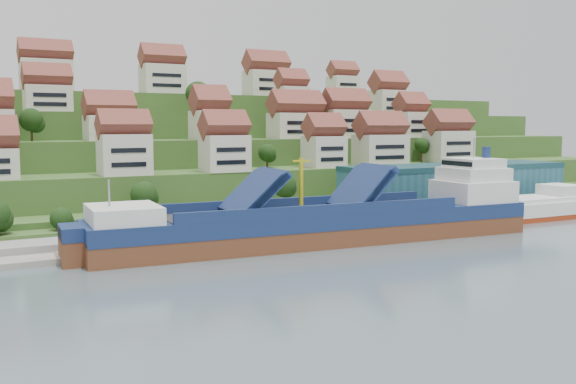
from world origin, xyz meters
TOP-DOWN VIEW (x-y plane):
  - ground at (0.00, 0.00)m, footprint 300.00×300.00m
  - quay at (20.00, 15.00)m, footprint 180.00×14.00m
  - hillside at (0.00, 103.55)m, footprint 260.00×128.00m
  - hillside_village at (2.11, 59.98)m, footprint 157.83×63.41m
  - hillside_trees at (-12.67, 44.86)m, footprint 141.08×62.40m
  - warehouse at (52.00, 17.00)m, footprint 60.00×15.00m
  - flagpole at (18.11, 10.00)m, footprint 1.28×0.16m
  - cargo_ship at (4.53, -1.58)m, footprint 85.75×19.37m
  - second_ship at (64.06, 1.41)m, footprint 28.75×11.24m

SIDE VIEW (x-z plane):
  - ground at x=0.00m, z-range 0.00..0.00m
  - quay at x=20.00m, z-range 0.00..2.20m
  - second_ship at x=64.06m, z-range -1.64..6.63m
  - cargo_ship at x=4.53m, z-range -5.93..13.02m
  - flagpole at x=18.11m, z-range 2.88..10.88m
  - warehouse at x=52.00m, z-range 2.20..12.20m
  - hillside at x=0.00m, z-range -4.84..26.16m
  - hillside_trees at x=-12.67m, z-range 1.27..32.52m
  - hillside_village at x=2.11m, z-range 9.66..38.35m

